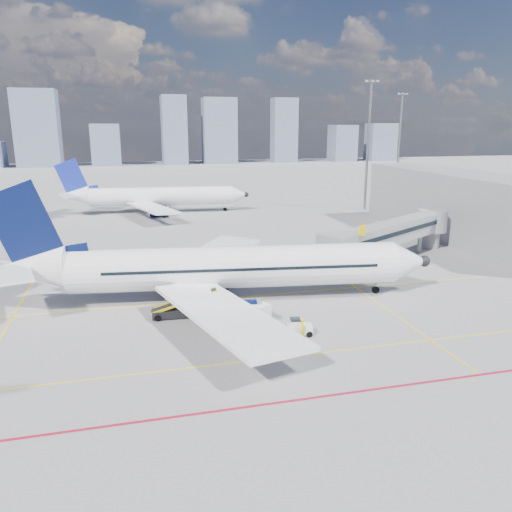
{
  "coord_description": "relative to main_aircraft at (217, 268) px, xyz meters",
  "views": [
    {
      "loc": [
        -8.93,
        -38.75,
        16.89
      ],
      "look_at": [
        3.1,
        8.8,
        4.0
      ],
      "focal_mm": 35.0,
      "sensor_mm": 36.0,
      "label": 1
    }
  ],
  "objects": [
    {
      "name": "apron_markings",
      "position": [
        0.49,
        -11.84,
        -3.21
      ],
      "size": [
        90.0,
        35.12,
        0.01
      ],
      "color": "yellow",
      "rests_on": "ground"
    },
    {
      "name": "ramp_worker",
      "position": [
        5.1,
        -10.95,
        -2.34
      ],
      "size": [
        0.43,
        0.64,
        1.74
      ],
      "primitive_type": "imported",
      "rotation": [
        0.0,
        0.0,
        1.59
      ],
      "color": "yellow",
      "rests_on": "ground"
    },
    {
      "name": "baggage_tug",
      "position": [
        4.94,
        -10.31,
        -2.53
      ],
      "size": [
        2.24,
        1.58,
        1.44
      ],
      "rotation": [
        0.0,
        0.0,
        -0.18
      ],
      "color": "white",
      "rests_on": "ground"
    },
    {
      "name": "floodlight_mast_ne",
      "position": [
        39.07,
        47.07,
        10.37
      ],
      "size": [
        3.2,
        0.61,
        25.45
      ],
      "color": "slate",
      "rests_on": "ground"
    },
    {
      "name": "jet_bridge",
      "position": [
        24.58,
        8.98,
        0.52
      ],
      "size": [
        23.55,
        15.78,
        6.3
      ],
      "color": "gray",
      "rests_on": "ground"
    },
    {
      "name": "terminal_block",
      "position": [
        41.02,
        18.07,
        1.78
      ],
      "size": [
        10.0,
        42.0,
        10.0
      ],
      "color": "gray",
      "rests_on": "ground"
    },
    {
      "name": "belt_loader",
      "position": [
        -4.4,
        -3.77,
        -2.58
      ],
      "size": [
        6.03,
        1.78,
        2.45
      ],
      "rotation": [
        0.0,
        0.0,
        -0.04
      ],
      "color": "black",
      "rests_on": "ground"
    },
    {
      "name": "cargo_dolly",
      "position": [
        1.71,
        -7.61,
        -2.21
      ],
      "size": [
        3.67,
        2.77,
        1.84
      ],
      "rotation": [
        0.0,
        0.0,
        0.44
      ],
      "color": "black",
      "rests_on": "ground"
    },
    {
      "name": "floodlight_mast_far",
      "position": [
        66.07,
        82.07,
        10.37
      ],
      "size": [
        3.2,
        0.61,
        25.45
      ],
      "color": "slate",
      "rests_on": "ground"
    },
    {
      "name": "distant_skyline",
      "position": [
        -9.72,
        182.07,
        8.77
      ],
      "size": [
        250.59,
        14.35,
        31.19
      ],
      "color": "slate",
      "rests_on": "ground"
    },
    {
      "name": "ground",
      "position": [
        1.07,
        -7.93,
        -3.22
      ],
      "size": [
        420.0,
        420.0,
        0.0
      ],
      "primitive_type": "plane",
      "color": "gray",
      "rests_on": "ground"
    },
    {
      "name": "main_aircraft",
      "position": [
        0.0,
        0.0,
        0.0
      ],
      "size": [
        43.04,
        37.38,
        12.61
      ],
      "rotation": [
        0.0,
        0.0,
        -0.13
      ],
      "color": "white",
      "rests_on": "ground"
    },
    {
      "name": "second_aircraft",
      "position": [
        -3.37,
        53.46,
        0.01
      ],
      "size": [
        37.09,
        32.26,
        10.92
      ],
      "rotation": [
        0.0,
        0.0,
        -0.11
      ],
      "color": "white",
      "rests_on": "ground"
    }
  ]
}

